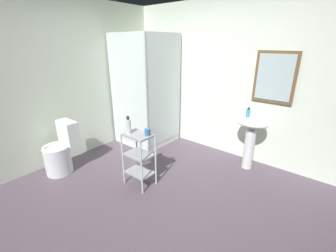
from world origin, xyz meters
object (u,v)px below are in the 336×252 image
object	(u,v)px
toilet	(61,152)
hand_soap_bottle	(248,113)
rinse_cup	(147,132)
shower_stall	(147,120)
storage_cart	(139,155)
pedestal_sink	(251,133)
lotion_bottle_white	(128,126)

from	to	relation	value
toilet	hand_soap_bottle	distance (m)	2.84
toilet	rinse_cup	world-z (taller)	rinse_cup
shower_stall	hand_soap_bottle	size ratio (longest dim) A/B	14.20
storage_cart	shower_stall	bearing A→B (deg)	129.91
shower_stall	toilet	xyz separation A→B (m)	(-0.26, -1.57, -0.15)
toilet	hand_soap_bottle	size ratio (longest dim) A/B	5.40
storage_cart	toilet	bearing A→B (deg)	-155.89
shower_stall	pedestal_sink	distance (m)	1.89
shower_stall	storage_cart	world-z (taller)	shower_stall
toilet	lotion_bottle_white	size ratio (longest dim) A/B	3.25
hand_soap_bottle	lotion_bottle_white	xyz separation A→B (m)	(-1.00, -1.44, -0.03)
shower_stall	pedestal_sink	bearing A→B (deg)	9.53
toilet	rinse_cup	distance (m)	1.46
toilet	hand_soap_bottle	bearing A→B (deg)	43.13
shower_stall	storage_cart	bearing A→B (deg)	-50.09
hand_soap_bottle	lotion_bottle_white	size ratio (longest dim) A/B	0.60
rinse_cup	hand_soap_bottle	bearing A→B (deg)	59.90
pedestal_sink	storage_cart	bearing A→B (deg)	-125.45
lotion_bottle_white	rinse_cup	xyz separation A→B (m)	(0.23, 0.11, -0.06)
rinse_cup	toilet	bearing A→B (deg)	-155.57
hand_soap_bottle	rinse_cup	distance (m)	1.54
hand_soap_bottle	rinse_cup	xyz separation A→B (m)	(-0.77, -1.33, -0.09)
shower_stall	storage_cart	size ratio (longest dim) A/B	2.70
storage_cart	rinse_cup	xyz separation A→B (m)	(0.11, 0.06, 0.35)
pedestal_sink	lotion_bottle_white	world-z (taller)	lotion_bottle_white
hand_soap_bottle	lotion_bottle_white	distance (m)	1.76
shower_stall	rinse_cup	distance (m)	1.45
shower_stall	lotion_bottle_white	distance (m)	1.40
lotion_bottle_white	shower_stall	bearing A→B (deg)	124.80
shower_stall	hand_soap_bottle	xyz separation A→B (m)	(1.77, 0.33, 0.41)
storage_cart	lotion_bottle_white	distance (m)	0.42
lotion_bottle_white	rinse_cup	world-z (taller)	lotion_bottle_white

